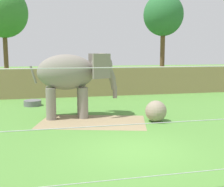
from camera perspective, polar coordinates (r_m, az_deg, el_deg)
ground_plane at (r=10.39m, az=4.43°, el=-11.07°), size 120.00×120.00×0.00m
dirt_patch at (r=14.33m, az=-3.87°, el=-5.60°), size 5.78×4.30×0.01m
embankment_wall at (r=22.93m, az=-5.26°, el=2.37°), size 36.00×1.80×2.17m
elephant at (r=15.21m, az=-7.70°, el=3.66°), size 4.55×1.91×3.37m
enrichment_ball at (r=14.41m, az=8.68°, el=-3.46°), size 1.05×1.05×1.05m
cable_fence at (r=6.88m, az=12.92°, el=-7.23°), size 11.01×0.23×3.23m
water_tub at (r=19.15m, az=-15.44°, el=-1.80°), size 1.10×1.10×0.35m
tree_far_left at (r=28.85m, az=10.12°, el=14.93°), size 3.79×3.79×8.89m
tree_left_of_centre at (r=30.67m, az=-20.64°, el=14.71°), size 4.61×4.61×9.60m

